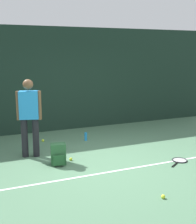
{
  "coord_description": "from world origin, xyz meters",
  "views": [
    {
      "loc": [
        -2.5,
        -5.46,
        2.27
      ],
      "look_at": [
        0.0,
        0.4,
        1.0
      ],
      "focal_mm": 48.79,
      "sensor_mm": 36.0,
      "label": 1
    }
  ],
  "objects_px": {
    "backpack": "(58,155)",
    "tennis_ball_by_fence": "(43,140)",
    "water_bottle": "(86,137)",
    "tennis_player": "(29,113)",
    "tennis_ball_mid_court": "(71,159)",
    "tennis_ball_near_player": "(163,197)",
    "tennis_racket": "(179,161)"
  },
  "relations": [
    {
      "from": "backpack",
      "to": "tennis_ball_by_fence",
      "type": "distance_m",
      "value": 1.72
    },
    {
      "from": "tennis_ball_by_fence",
      "to": "water_bottle",
      "type": "xyz_separation_m",
      "value": [
        1.05,
        -0.33,
        0.07
      ]
    },
    {
      "from": "tennis_player",
      "to": "tennis_ball_mid_court",
      "type": "xyz_separation_m",
      "value": [
        0.72,
        -0.6,
        -0.93
      ]
    },
    {
      "from": "backpack",
      "to": "water_bottle",
      "type": "distance_m",
      "value": 1.79
    },
    {
      "from": "backpack",
      "to": "tennis_ball_near_player",
      "type": "bearing_deg",
      "value": -50.78
    },
    {
      "from": "tennis_racket",
      "to": "backpack",
      "type": "height_order",
      "value": "backpack"
    },
    {
      "from": "tennis_ball_by_fence",
      "to": "water_bottle",
      "type": "distance_m",
      "value": 1.1
    },
    {
      "from": "tennis_racket",
      "to": "water_bottle",
      "type": "relative_size",
      "value": 2.86
    },
    {
      "from": "tennis_player",
      "to": "backpack",
      "type": "height_order",
      "value": "tennis_player"
    },
    {
      "from": "tennis_ball_by_fence",
      "to": "water_bottle",
      "type": "height_order",
      "value": "water_bottle"
    },
    {
      "from": "tennis_ball_near_player",
      "to": "water_bottle",
      "type": "bearing_deg",
      "value": 89.77
    },
    {
      "from": "tennis_racket",
      "to": "tennis_ball_near_player",
      "type": "relative_size",
      "value": 9.22
    },
    {
      "from": "water_bottle",
      "to": "tennis_racket",
      "type": "bearing_deg",
      "value": -59.95
    },
    {
      "from": "tennis_player",
      "to": "tennis_racket",
      "type": "distance_m",
      "value": 3.34
    },
    {
      "from": "backpack",
      "to": "tennis_ball_mid_court",
      "type": "xyz_separation_m",
      "value": [
        0.3,
        0.12,
        -0.18
      ]
    },
    {
      "from": "tennis_racket",
      "to": "backpack",
      "type": "relative_size",
      "value": 1.38
    },
    {
      "from": "backpack",
      "to": "tennis_ball_near_player",
      "type": "height_order",
      "value": "backpack"
    },
    {
      "from": "tennis_ball_near_player",
      "to": "tennis_ball_by_fence",
      "type": "xyz_separation_m",
      "value": [
        -1.03,
        3.78,
        0.0
      ]
    },
    {
      "from": "tennis_ball_by_fence",
      "to": "water_bottle",
      "type": "bearing_deg",
      "value": -17.36
    },
    {
      "from": "backpack",
      "to": "water_bottle",
      "type": "xyz_separation_m",
      "value": [
        1.12,
        1.39,
        -0.1
      ]
    },
    {
      "from": "tennis_player",
      "to": "water_bottle",
      "type": "bearing_deg",
      "value": -139.82
    },
    {
      "from": "tennis_ball_mid_court",
      "to": "backpack",
      "type": "bearing_deg",
      "value": -158.52
    },
    {
      "from": "backpack",
      "to": "tennis_ball_near_player",
      "type": "relative_size",
      "value": 6.67
    },
    {
      "from": "tennis_player",
      "to": "tennis_ball_near_player",
      "type": "distance_m",
      "value": 3.32
    },
    {
      "from": "tennis_player",
      "to": "tennis_ball_mid_court",
      "type": "height_order",
      "value": "tennis_player"
    },
    {
      "from": "tennis_ball_mid_court",
      "to": "tennis_ball_by_fence",
      "type": "bearing_deg",
      "value": 98.1
    },
    {
      "from": "tennis_ball_mid_court",
      "to": "water_bottle",
      "type": "distance_m",
      "value": 1.51
    },
    {
      "from": "tennis_ball_near_player",
      "to": "tennis_racket",
      "type": "bearing_deg",
      "value": 44.36
    },
    {
      "from": "tennis_racket",
      "to": "tennis_ball_by_fence",
      "type": "distance_m",
      "value": 3.43
    },
    {
      "from": "tennis_player",
      "to": "water_bottle",
      "type": "xyz_separation_m",
      "value": [
        1.54,
        0.66,
        -0.86
      ]
    },
    {
      "from": "tennis_ball_by_fence",
      "to": "tennis_ball_near_player",
      "type": "bearing_deg",
      "value": -74.69
    },
    {
      "from": "tennis_ball_near_player",
      "to": "water_bottle",
      "type": "relative_size",
      "value": 0.31
    }
  ]
}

